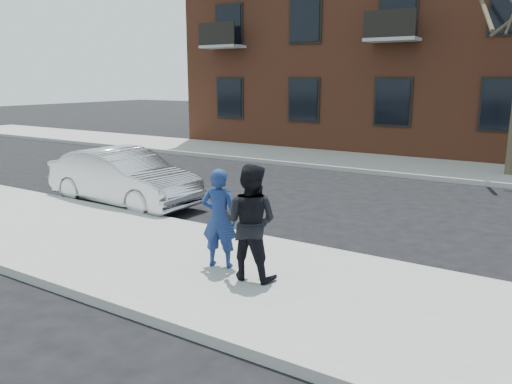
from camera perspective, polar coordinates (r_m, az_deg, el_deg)
The scene contains 9 objects.
ground at distance 9.11m, azimuth -11.24°, elevation -7.06°, with size 100.00×100.00×0.00m, color black.
near_sidewalk at distance 8.92m, azimuth -12.36°, elevation -7.04°, with size 50.00×3.50×0.15m, color gray.
near_curb at distance 10.21m, azimuth -5.28°, elevation -4.25°, with size 50.00×0.10×0.15m, color #999691.
far_sidewalk at distance 18.66m, azimuth 13.11°, elevation 3.26°, with size 50.00×3.50×0.15m, color gray.
far_curb at distance 16.99m, azimuth 11.10°, elevation 2.44°, with size 50.00×0.10×0.15m, color #999691.
apartment_building at distance 24.69m, azimuth 24.03°, elevation 18.95°, with size 24.30×10.30×12.30m.
silver_sedan at distance 12.72m, azimuth -14.90°, elevation 1.65°, with size 1.47×4.20×1.39m, color #B7BABF.
man_hoodie at distance 7.79m, azimuth -4.21°, elevation -3.01°, with size 0.66×0.53×1.58m.
man_peacoat at distance 7.31m, azimuth -0.66°, elevation -3.44°, with size 0.92×0.76×1.73m.
Camera 1 is at (5.96, -6.18, 3.05)m, focal length 35.00 mm.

